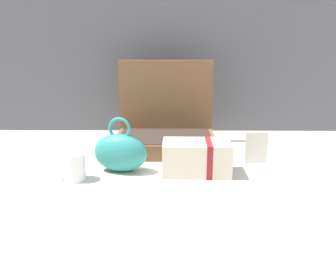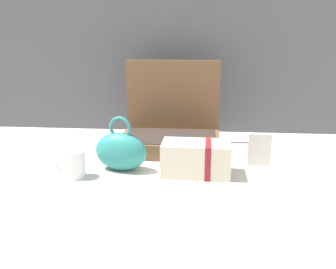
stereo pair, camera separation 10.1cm
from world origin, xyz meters
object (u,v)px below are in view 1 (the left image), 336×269
cream_toiletry_bag (198,158)px  info_card_left (257,148)px  open_suitcase (166,129)px  coffee_mug (74,167)px  teal_pouch_handbag (121,152)px

cream_toiletry_bag → info_card_left: bearing=24.1°
open_suitcase → coffee_mug: 0.48m
teal_pouch_handbag → coffee_mug: 0.17m
open_suitcase → cream_toiletry_bag: 0.33m
teal_pouch_handbag → cream_toiletry_bag: (0.27, -0.01, -0.01)m
coffee_mug → info_card_left: (0.65, 0.17, 0.01)m
info_card_left → coffee_mug: bearing=-165.7°
coffee_mug → open_suitcase: bearing=50.9°
open_suitcase → teal_pouch_handbag: (-0.16, -0.29, -0.01)m
cream_toiletry_bag → coffee_mug: (-0.42, -0.07, -0.01)m
teal_pouch_handbag → cream_toiletry_bag: teal_pouch_handbag is taller
open_suitcase → cream_toiletry_bag: size_ratio=1.75×
coffee_mug → cream_toiletry_bag: bearing=9.3°
cream_toiletry_bag → info_card_left: (0.23, 0.10, 0.00)m
open_suitcase → cream_toiletry_bag: open_suitcase is taller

